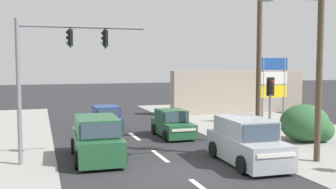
{
  "coord_description": "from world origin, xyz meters",
  "views": [
    {
      "loc": [
        -5.1,
        -13.74,
        4.16
      ],
      "look_at": [
        0.71,
        4.0,
        2.7
      ],
      "focal_mm": 42.0,
      "sensor_mm": 36.0,
      "label": 1
    }
  ],
  "objects_px": {
    "utility_pole_foreground_right": "(317,42)",
    "suv_kerbside_parked": "(247,143)",
    "traffic_signal_mast": "(51,64)",
    "suv_oncoming_near": "(97,140)",
    "shopping_plaza_sign": "(274,81)",
    "pedestal_signal_right_kerb": "(270,103)",
    "hatchback_crossing_left": "(105,119)",
    "hatchback_receding_far": "(172,124)",
    "utility_pole_midground_right": "(259,53)"
  },
  "relations": [
    {
      "from": "traffic_signal_mast",
      "to": "suv_kerbside_parked",
      "type": "xyz_separation_m",
      "value": [
        7.68,
        -2.61,
        -3.26
      ]
    },
    {
      "from": "utility_pole_foreground_right",
      "to": "suv_kerbside_parked",
      "type": "xyz_separation_m",
      "value": [
        -2.86,
        0.68,
        -4.2
      ]
    },
    {
      "from": "hatchback_crossing_left",
      "to": "pedestal_signal_right_kerb",
      "type": "bearing_deg",
      "value": -57.04
    },
    {
      "from": "utility_pole_foreground_right",
      "to": "hatchback_crossing_left",
      "type": "bearing_deg",
      "value": 123.04
    },
    {
      "from": "suv_oncoming_near",
      "to": "utility_pole_foreground_right",
      "type": "bearing_deg",
      "value": -20.59
    },
    {
      "from": "hatchback_receding_far",
      "to": "suv_oncoming_near",
      "type": "height_order",
      "value": "suv_oncoming_near"
    },
    {
      "from": "utility_pole_foreground_right",
      "to": "suv_kerbside_parked",
      "type": "bearing_deg",
      "value": 166.57
    },
    {
      "from": "utility_pole_foreground_right",
      "to": "traffic_signal_mast",
      "type": "bearing_deg",
      "value": 162.64
    },
    {
      "from": "shopping_plaza_sign",
      "to": "suv_kerbside_parked",
      "type": "height_order",
      "value": "shopping_plaza_sign"
    },
    {
      "from": "shopping_plaza_sign",
      "to": "utility_pole_midground_right",
      "type": "bearing_deg",
      "value": -129.03
    },
    {
      "from": "pedestal_signal_right_kerb",
      "to": "shopping_plaza_sign",
      "type": "height_order",
      "value": "shopping_plaza_sign"
    },
    {
      "from": "hatchback_receding_far",
      "to": "hatchback_crossing_left",
      "type": "distance_m",
      "value": 4.8
    },
    {
      "from": "shopping_plaza_sign",
      "to": "suv_oncoming_near",
      "type": "bearing_deg",
      "value": -153.13
    },
    {
      "from": "traffic_signal_mast",
      "to": "hatchback_receding_far",
      "type": "relative_size",
      "value": 1.65
    },
    {
      "from": "utility_pole_midground_right",
      "to": "suv_kerbside_parked",
      "type": "bearing_deg",
      "value": -126.96
    },
    {
      "from": "utility_pole_foreground_right",
      "to": "hatchback_crossing_left",
      "type": "xyz_separation_m",
      "value": [
        -7.12,
        10.94,
        -4.38
      ]
    },
    {
      "from": "traffic_signal_mast",
      "to": "hatchback_receding_far",
      "type": "bearing_deg",
      "value": 31.76
    },
    {
      "from": "pedestal_signal_right_kerb",
      "to": "suv_kerbside_parked",
      "type": "relative_size",
      "value": 0.77
    },
    {
      "from": "utility_pole_midground_right",
      "to": "hatchback_receding_far",
      "type": "distance_m",
      "value": 6.3
    },
    {
      "from": "pedestal_signal_right_kerb",
      "to": "suv_kerbside_parked",
      "type": "distance_m",
      "value": 2.53
    },
    {
      "from": "traffic_signal_mast",
      "to": "suv_oncoming_near",
      "type": "bearing_deg",
      "value": -0.6
    },
    {
      "from": "utility_pole_foreground_right",
      "to": "pedestal_signal_right_kerb",
      "type": "relative_size",
      "value": 2.66
    },
    {
      "from": "utility_pole_midground_right",
      "to": "suv_kerbside_parked",
      "type": "xyz_separation_m",
      "value": [
        -2.63,
        -3.49,
        -3.82
      ]
    },
    {
      "from": "pedestal_signal_right_kerb",
      "to": "hatchback_receding_far",
      "type": "xyz_separation_m",
      "value": [
        -2.72,
        5.77,
        -1.71
      ]
    },
    {
      "from": "suv_oncoming_near",
      "to": "hatchback_crossing_left",
      "type": "bearing_deg",
      "value": 78.2
    },
    {
      "from": "traffic_signal_mast",
      "to": "suv_kerbside_parked",
      "type": "bearing_deg",
      "value": -18.78
    },
    {
      "from": "utility_pole_midground_right",
      "to": "shopping_plaza_sign",
      "type": "bearing_deg",
      "value": 50.97
    },
    {
      "from": "suv_oncoming_near",
      "to": "hatchback_receding_far",
      "type": "bearing_deg",
      "value": 40.49
    },
    {
      "from": "utility_pole_midground_right",
      "to": "suv_oncoming_near",
      "type": "height_order",
      "value": "utility_pole_midground_right"
    },
    {
      "from": "utility_pole_foreground_right",
      "to": "traffic_signal_mast",
      "type": "height_order",
      "value": "utility_pole_foreground_right"
    },
    {
      "from": "pedestal_signal_right_kerb",
      "to": "suv_oncoming_near",
      "type": "xyz_separation_m",
      "value": [
        -7.61,
        1.6,
        -1.53
      ]
    },
    {
      "from": "pedestal_signal_right_kerb",
      "to": "suv_oncoming_near",
      "type": "height_order",
      "value": "pedestal_signal_right_kerb"
    },
    {
      "from": "utility_pole_midground_right",
      "to": "suv_oncoming_near",
      "type": "relative_size",
      "value": 1.95
    },
    {
      "from": "pedestal_signal_right_kerb",
      "to": "shopping_plaza_sign",
      "type": "relative_size",
      "value": 0.77
    },
    {
      "from": "shopping_plaza_sign",
      "to": "utility_pole_foreground_right",
      "type": "bearing_deg",
      "value": -114.11
    },
    {
      "from": "traffic_signal_mast",
      "to": "suv_oncoming_near",
      "type": "xyz_separation_m",
      "value": [
        1.82,
        -0.02,
        -3.26
      ]
    },
    {
      "from": "traffic_signal_mast",
      "to": "suv_oncoming_near",
      "type": "relative_size",
      "value": 1.31
    },
    {
      "from": "traffic_signal_mast",
      "to": "suv_kerbside_parked",
      "type": "height_order",
      "value": "traffic_signal_mast"
    },
    {
      "from": "utility_pole_midground_right",
      "to": "shopping_plaza_sign",
      "type": "distance_m",
      "value": 7.63
    },
    {
      "from": "hatchback_receding_far",
      "to": "suv_kerbside_parked",
      "type": "height_order",
      "value": "suv_kerbside_parked"
    },
    {
      "from": "traffic_signal_mast",
      "to": "pedestal_signal_right_kerb",
      "type": "height_order",
      "value": "traffic_signal_mast"
    },
    {
      "from": "suv_kerbside_parked",
      "to": "shopping_plaza_sign",
      "type": "bearing_deg",
      "value": 51.74
    },
    {
      "from": "pedestal_signal_right_kerb",
      "to": "suv_oncoming_near",
      "type": "distance_m",
      "value": 7.92
    },
    {
      "from": "suv_oncoming_near",
      "to": "hatchback_crossing_left",
      "type": "relative_size",
      "value": 1.26
    },
    {
      "from": "traffic_signal_mast",
      "to": "pedestal_signal_right_kerb",
      "type": "distance_m",
      "value": 9.72
    },
    {
      "from": "utility_pole_foreground_right",
      "to": "suv_kerbside_parked",
      "type": "height_order",
      "value": "utility_pole_foreground_right"
    },
    {
      "from": "utility_pole_foreground_right",
      "to": "suv_oncoming_near",
      "type": "xyz_separation_m",
      "value": [
        -8.72,
        3.28,
        -4.2
      ]
    },
    {
      "from": "utility_pole_midground_right",
      "to": "traffic_signal_mast",
      "type": "xyz_separation_m",
      "value": [
        -10.31,
        -0.88,
        -0.56
      ]
    },
    {
      "from": "shopping_plaza_sign",
      "to": "suv_kerbside_parked",
      "type": "xyz_separation_m",
      "value": [
        -7.31,
        -9.27,
        -2.1
      ]
    },
    {
      "from": "utility_pole_foreground_right",
      "to": "suv_oncoming_near",
      "type": "distance_m",
      "value": 10.22
    }
  ]
}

